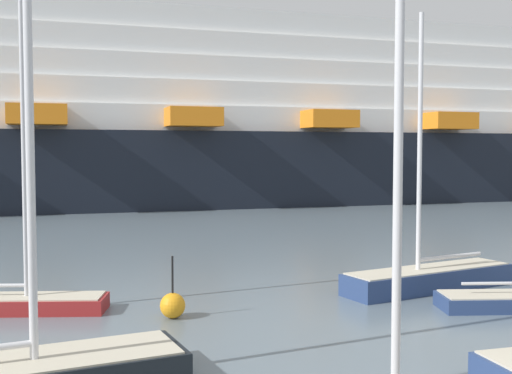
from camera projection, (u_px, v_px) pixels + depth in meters
The scene contains 5 objects.
sailboat_0 at pixel (4, 370), 12.49m from camera, with size 7.34×3.18×10.19m.
sailboat_2 at pixel (429, 275), 21.84m from camera, with size 6.70×3.06×9.30m.
sailboat_5 at pixel (12, 296), 18.82m from camera, with size 5.65×2.48×9.87m.
channel_buoy_0 at pixel (173, 305), 18.14m from camera, with size 0.72×0.72×1.77m.
cruise_ship at pixel (292, 125), 60.94m from camera, with size 115.23×22.43×22.35m.
Camera 1 is at (-5.99, -8.74, 4.76)m, focal length 44.95 mm.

